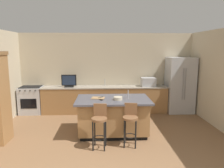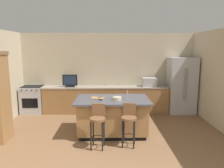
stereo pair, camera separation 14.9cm
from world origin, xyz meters
name	(u,v)px [view 2 (the right image)]	position (x,y,z in m)	size (l,w,h in m)	color
wall_back	(108,72)	(0.00, 4.69, 1.34)	(6.45, 0.12, 2.69)	beige
counter_back	(106,99)	(-0.07, 4.31, 0.45)	(4.21, 0.62, 0.89)	#9E7042
kitchen_island	(112,116)	(0.11, 2.43, 0.47)	(1.84, 1.15, 0.92)	black
refrigerator	(181,85)	(2.48, 4.24, 0.94)	(0.88, 0.76, 1.87)	#B7BABF
range_oven	(33,99)	(-2.55, 4.30, 0.45)	(0.73, 0.63, 0.91)	#B7BABF
microwave	(149,82)	(1.41, 4.31, 1.04)	(0.48, 0.36, 0.29)	#B7BABF
tv_monitor	(70,81)	(-1.27, 4.25, 1.08)	(0.49, 0.16, 0.41)	black
sink_faucet_back	(106,83)	(-0.07, 4.41, 1.01)	(0.02, 0.02, 0.24)	#B2B2B7
sink_faucet_island	(127,94)	(0.49, 2.43, 1.03)	(0.02, 0.02, 0.22)	#B2B2B7
bar_stool_left	(98,122)	(-0.23, 1.65, 0.58)	(0.34, 0.36, 0.97)	brown
bar_stool_right	(129,121)	(0.46, 1.74, 0.57)	(0.34, 0.36, 0.95)	brown
fruit_bowl	(117,98)	(0.22, 2.31, 0.95)	(0.22, 0.22, 0.08)	beige
cell_phone	(100,100)	(-0.20, 2.32, 0.92)	(0.07, 0.15, 0.01)	black
tv_remote	(100,97)	(-0.20, 2.53, 0.93)	(0.04, 0.17, 0.02)	black
cutting_board	(98,98)	(-0.27, 2.49, 0.93)	(0.32, 0.25, 0.02)	#A87F51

